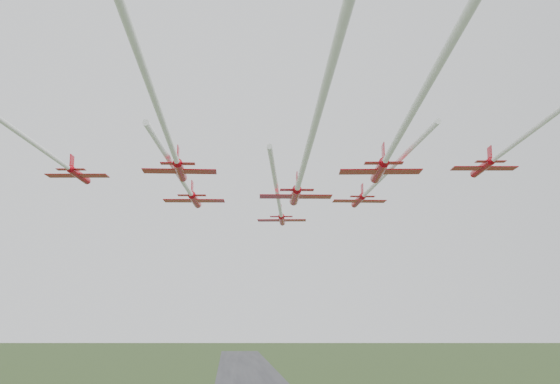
{
  "coord_description": "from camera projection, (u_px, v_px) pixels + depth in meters",
  "views": [
    {
      "loc": [
        -12.73,
        -103.92,
        31.9
      ],
      "look_at": [
        -5.31,
        -2.45,
        50.53
      ],
      "focal_mm": 45.0,
      "sensor_mm": 36.0,
      "label": 1
    }
  ],
  "objects": [
    {
      "name": "jet_row2_left",
      "position": [
        187.0,
        187.0,
        98.92
      ],
      "size": [
        9.51,
        50.26,
        2.82
      ],
      "rotation": [
        0.0,
        0.0,
        -0.06
      ],
      "color": "#BE0312"
    },
    {
      "name": "jet_row3_mid",
      "position": [
        303.0,
        168.0,
        78.25
      ],
      "size": [
        9.85,
        68.89,
        2.93
      ],
      "rotation": [
        0.0,
        0.0,
        -0.05
      ],
      "color": "#BE0312"
    },
    {
      "name": "jet_row2_right",
      "position": [
        373.0,
        187.0,
        99.93
      ],
      "size": [
        8.38,
        51.3,
        2.51
      ],
      "rotation": [
        0.0,
        0.0,
        -0.01
      ],
      "color": "#BE0312"
    },
    {
      "name": "jet_row4_right",
      "position": [
        398.0,
        138.0,
        66.69
      ],
      "size": [
        10.31,
        61.42,
        2.82
      ],
      "rotation": [
        0.0,
        0.0,
        -0.1
      ],
      "color": "#BE0312"
    },
    {
      "name": "jet_row4_left",
      "position": [
        169.0,
        139.0,
        68.29
      ],
      "size": [
        8.63,
        59.42,
        2.59
      ],
      "rotation": [
        0.0,
        0.0,
        -0.01
      ],
      "color": "#BE0312"
    },
    {
      "name": "jet_row3_right",
      "position": [
        516.0,
        143.0,
        80.5
      ],
      "size": [
        8.62,
        55.06,
        2.55
      ],
      "rotation": [
        0.0,
        0.0,
        -0.07
      ],
      "color": "#BE0312"
    },
    {
      "name": "jet_row3_left",
      "position": [
        39.0,
        147.0,
        78.28
      ],
      "size": [
        8.54,
        59.44,
        2.44
      ],
      "rotation": [
        0.0,
        0.0,
        -0.08
      ],
      "color": "#BE0312"
    },
    {
      "name": "jet_lead",
      "position": [
        280.0,
        206.0,
        109.76
      ],
      "size": [
        9.89,
        59.29,
        2.57
      ],
      "rotation": [
        0.0,
        0.0,
        -0.1
      ],
      "color": "#BE0312"
    }
  ]
}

